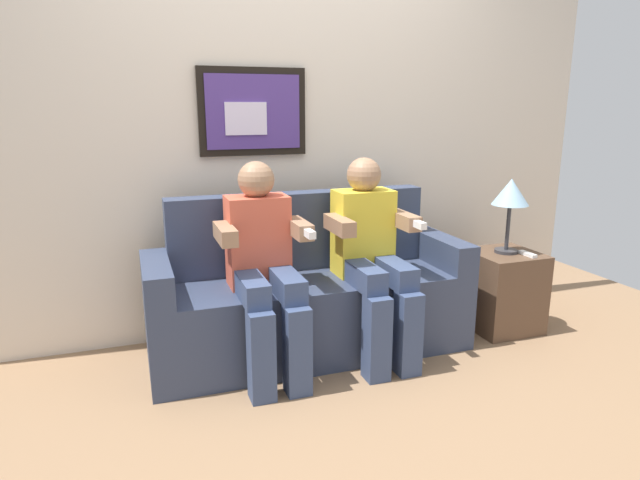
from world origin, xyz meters
TOP-DOWN VIEW (x-y plane):
  - ground_plane at (0.00, 0.00)m, footprint 5.46×5.46m
  - back_wall_assembly at (-0.01, 0.76)m, footprint 4.20×0.10m
  - couch at (0.00, 0.33)m, footprint 1.80×0.58m
  - person_on_left at (-0.30, 0.16)m, footprint 0.46×0.56m
  - person_on_right at (0.30, 0.16)m, footprint 0.46×0.56m
  - side_table_right at (1.25, 0.22)m, footprint 0.40×0.40m
  - table_lamp at (1.25, 0.22)m, footprint 0.22×0.22m
  - spare_remote_on_table at (1.33, 0.11)m, footprint 0.04×0.13m

SIDE VIEW (x-z plane):
  - ground_plane at x=0.00m, z-range 0.00..0.00m
  - side_table_right at x=1.25m, z-range 0.00..0.50m
  - couch at x=0.00m, z-range -0.14..0.76m
  - spare_remote_on_table at x=1.33m, z-range 0.50..0.52m
  - person_on_left at x=-0.30m, z-range 0.05..1.16m
  - person_on_right at x=0.30m, z-range 0.05..1.16m
  - table_lamp at x=1.25m, z-range 0.63..1.09m
  - back_wall_assembly at x=-0.01m, z-range 0.00..2.60m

